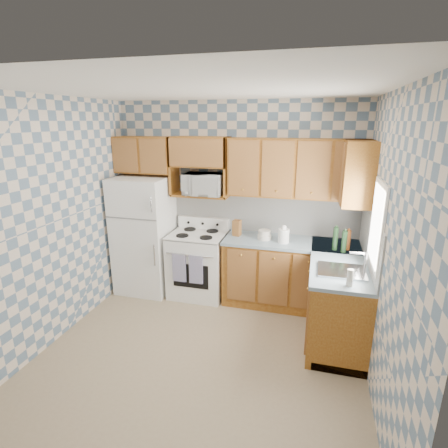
{
  "coord_description": "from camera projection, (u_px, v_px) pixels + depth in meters",
  "views": [
    {
      "loc": [
        1.07,
        -3.1,
        2.43
      ],
      "look_at": [
        0.05,
        0.75,
        1.25
      ],
      "focal_mm": 28.0,
      "sensor_mm": 36.0,
      "label": 1
    }
  ],
  "objects": [
    {
      "name": "base_cabinets_right",
      "position": [
        336.0,
        297.0,
        4.1
      ],
      "size": [
        0.6,
        1.6,
        0.88
      ],
      "primitive_type": "cube",
      "color": "brown",
      "rests_on": "floor"
    },
    {
      "name": "base_cabinets_back",
      "position": [
        290.0,
        274.0,
        4.71
      ],
      "size": [
        1.75,
        0.6,
        0.88
      ],
      "primitive_type": "cube",
      "color": "brown",
      "rests_on": "floor"
    },
    {
      "name": "bottle_0",
      "position": [
        335.0,
        239.0,
        4.22
      ],
      "size": [
        0.06,
        0.06,
        0.28
      ],
      "primitive_type": "cylinder",
      "color": "black",
      "rests_on": "countertop_back"
    },
    {
      "name": "stove_body",
      "position": [
        198.0,
        265.0,
        5.0
      ],
      "size": [
        0.76,
        0.65,
        0.9
      ],
      "primitive_type": "cube",
      "color": "white",
      "rests_on": "floor"
    },
    {
      "name": "backsplash_back",
      "position": [
        264.0,
        213.0,
        4.86
      ],
      "size": [
        2.6,
        0.02,
        0.56
      ],
      "primitive_type": "cube",
      "color": "white",
      "rests_on": "back_wall"
    },
    {
      "name": "right_wall",
      "position": [
        385.0,
        251.0,
        3.03
      ],
      "size": [
        0.02,
        3.2,
        2.7
      ],
      "primitive_type": "cube",
      "color": "slate",
      "rests_on": "ground"
    },
    {
      "name": "sink",
      "position": [
        342.0,
        271.0,
        3.64
      ],
      "size": [
        0.48,
        0.4,
        0.03
      ],
      "primitive_type": "cube",
      "color": "#B7B7BC",
      "rests_on": "countertop_right"
    },
    {
      "name": "upper_cabinets_fridge",
      "position": [
        145.0,
        155.0,
        4.92
      ],
      "size": [
        0.82,
        0.33,
        0.5
      ],
      "primitive_type": "cube",
      "color": "brown",
      "rests_on": "back_wall"
    },
    {
      "name": "upper_cabinets_back",
      "position": [
        297.0,
        168.0,
        4.43
      ],
      "size": [
        1.75,
        0.33,
        0.74
      ],
      "primitive_type": "cube",
      "color": "brown",
      "rests_on": "back_wall"
    },
    {
      "name": "backsplash_right",
      "position": [
        370.0,
        238.0,
        3.82
      ],
      "size": [
        0.02,
        1.6,
        0.56
      ],
      "primitive_type": "cube",
      "color": "white",
      "rests_on": "right_wall"
    },
    {
      "name": "dish_towel_right",
      "position": [
        196.0,
        270.0,
        4.64
      ],
      "size": [
        0.19,
        0.02,
        0.4
      ],
      "primitive_type": "cube",
      "color": "navy",
      "rests_on": "stove_body"
    },
    {
      "name": "countertop_right",
      "position": [
        339.0,
        261.0,
        3.97
      ],
      "size": [
        0.63,
        1.6,
        0.04
      ],
      "primitive_type": "cube",
      "color": "slate",
      "rests_on": "base_cabinets_right"
    },
    {
      "name": "soap_bottle",
      "position": [
        350.0,
        278.0,
        3.3
      ],
      "size": [
        0.06,
        0.06,
        0.17
      ],
      "primitive_type": "cylinder",
      "color": "beige",
      "rests_on": "countertop_right"
    },
    {
      "name": "microwave",
      "position": [
        204.0,
        184.0,
        4.77
      ],
      "size": [
        0.54,
        0.37,
        0.29
      ],
      "primitive_type": "imported",
      "rotation": [
        0.0,
        0.0,
        0.01
      ],
      "color": "white",
      "rests_on": "microwave_shelf"
    },
    {
      "name": "back_wall",
      "position": [
        236.0,
        200.0,
        4.93
      ],
      "size": [
        3.4,
        0.02,
        2.7
      ],
      "primitive_type": "cube",
      "color": "slate",
      "rests_on": "ground"
    },
    {
      "name": "floor",
      "position": [
        202.0,
        351.0,
        3.83
      ],
      "size": [
        3.4,
        3.4,
        0.0
      ],
      "primitive_type": "plane",
      "color": "#8A7558",
      "rests_on": "ground"
    },
    {
      "name": "food_containers",
      "position": [
        264.0,
        235.0,
        4.62
      ],
      "size": [
        0.18,
        0.18,
        0.12
      ],
      "primitive_type": null,
      "color": "beige",
      "rests_on": "countertop_back"
    },
    {
      "name": "bottle_1",
      "position": [
        344.0,
        242.0,
        4.15
      ],
      "size": [
        0.06,
        0.06,
        0.26
      ],
      "primitive_type": "cylinder",
      "color": "black",
      "rests_on": "countertop_back"
    },
    {
      "name": "cooktop",
      "position": [
        198.0,
        235.0,
        4.87
      ],
      "size": [
        0.76,
        0.65,
        0.02
      ],
      "primitive_type": "cube",
      "color": "silver",
      "rests_on": "stove_body"
    },
    {
      "name": "knife_block",
      "position": [
        237.0,
        228.0,
        4.76
      ],
      "size": [
        0.12,
        0.12,
        0.22
      ],
      "primitive_type": "cube",
      "rotation": [
        0.0,
        0.0,
        -0.22
      ],
      "color": "brown",
      "rests_on": "countertop_back"
    },
    {
      "name": "bottle_2",
      "position": [
        348.0,
        240.0,
        4.23
      ],
      "size": [
        0.06,
        0.06,
        0.25
      ],
      "primitive_type": "cylinder",
      "color": "#5F2E12",
      "rests_on": "countertop_back"
    },
    {
      "name": "refrigerator",
      "position": [
        145.0,
        235.0,
        5.06
      ],
      "size": [
        0.75,
        0.7,
        1.68
      ],
      "primitive_type": "cube",
      "color": "white",
      "rests_on": "floor"
    },
    {
      "name": "window",
      "position": [
        377.0,
        225.0,
        3.42
      ],
      "size": [
        0.02,
        0.66,
        0.86
      ],
      "primitive_type": "cube",
      "color": "white",
      "rests_on": "right_wall"
    },
    {
      "name": "dish_towel_left",
      "position": [
        179.0,
        268.0,
        4.7
      ],
      "size": [
        0.19,
        0.02,
        0.4
      ],
      "primitive_type": "cube",
      "color": "navy",
      "rests_on": "stove_body"
    },
    {
      "name": "countertop_back",
      "position": [
        292.0,
        242.0,
        4.57
      ],
      "size": [
        1.77,
        0.63,
        0.04
      ],
      "primitive_type": "cube",
      "color": "slate",
      "rests_on": "base_cabinets_back"
    },
    {
      "name": "electric_kettle",
      "position": [
        284.0,
        236.0,
        4.48
      ],
      "size": [
        0.14,
        0.14,
        0.18
      ],
      "primitive_type": "cylinder",
      "color": "white",
      "rests_on": "countertop_back"
    },
    {
      "name": "upper_cabinets_right",
      "position": [
        357.0,
        172.0,
        4.09
      ],
      "size": [
        0.33,
        0.7,
        0.74
      ],
      "primitive_type": "cube",
      "color": "brown",
      "rests_on": "right_wall"
    },
    {
      "name": "microwave_shelf",
      "position": [
        201.0,
        195.0,
        4.87
      ],
      "size": [
        0.8,
        0.33,
        0.03
      ],
      "primitive_type": "cube",
      "color": "brown",
      "rests_on": "back_wall"
    },
    {
      "name": "backguard",
      "position": [
        204.0,
        223.0,
        5.1
      ],
      "size": [
        0.76,
        0.08,
        0.17
      ],
      "primitive_type": "cube",
      "color": "white",
      "rests_on": "cooktop"
    }
  ]
}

